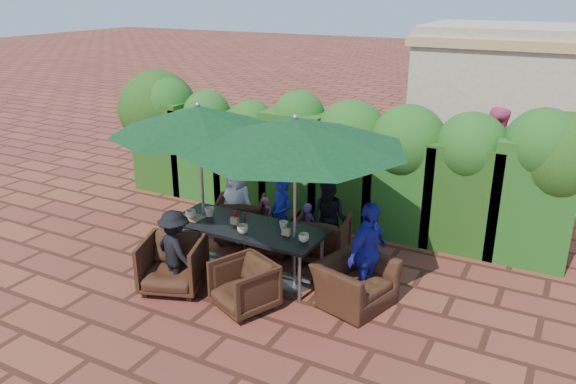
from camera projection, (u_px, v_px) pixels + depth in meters
The scene contains 32 objects.
ground at pixel (258, 268), 8.42m from camera, with size 80.00×80.00×0.00m, color brown.
dining_table at pixel (247, 231), 8.07m from camera, with size 2.27×0.90×0.75m.
umbrella_left at pixel (198, 119), 7.91m from camera, with size 2.51×2.51×2.46m.
umbrella_right at pixel (295, 133), 7.16m from camera, with size 2.98×2.98×2.46m.
chair_far_left at pixel (241, 216), 9.29m from camera, with size 0.77×0.72×0.79m, color black.
chair_far_mid at pixel (273, 229), 8.88m from camera, with size 0.71×0.66×0.73m, color black.
chair_far_right at pixel (323, 235), 8.59m from camera, with size 0.76×0.71×0.78m, color black.
chair_near_left at pixel (173, 262), 7.72m from camera, with size 0.81×0.75×0.83m, color black.
chair_near_right at pixel (244, 283), 7.26m from camera, with size 0.71×0.66×0.73m, color black.
chair_end_right at pixel (355, 276), 7.35m from camera, with size 0.95×0.62×0.83m, color black.
adult_far_left at pixel (237, 204), 9.18m from camera, with size 0.63×0.37×1.27m, color white.
adult_far_mid at pixel (281, 215), 8.82m from camera, with size 0.43×0.35×1.20m, color #1D229D.
adult_far_right at pixel (329, 219), 8.58m from camera, with size 0.60×0.37×1.25m, color black.
adult_near_left at pixel (175, 251), 7.65m from camera, with size 0.75×0.34×1.17m, color black.
adult_end_right at pixel (368, 254), 7.28m from camera, with size 0.83×0.42×1.42m, color #1D229D.
child_left at pixel (265, 219), 9.25m from camera, with size 0.27×0.22×0.74m, color #E04F7A.
child_right at pixel (307, 228), 8.81m from camera, with size 0.29×0.24×0.81m, color #804CA6.
pedestrian_a at pixel (445, 165), 10.76m from camera, with size 1.42×0.51×1.52m, color #238028.
pedestrian_b at pixel (492, 157), 10.57m from camera, with size 0.92×0.56×1.91m, color #E04F7A.
pedestrian_c at pixel (528, 168), 10.33m from camera, with size 1.06×0.49×1.66m, color gray.
cup_a at pixel (191, 214), 8.30m from camera, with size 0.15×0.15×0.12m, color beige.
cup_b at pixel (209, 212), 8.35m from camera, with size 0.15×0.15×0.14m, color beige.
cup_c at pixel (243, 229), 7.78m from camera, with size 0.16×0.16×0.12m, color beige.
cup_d at pixel (284, 225), 7.92m from camera, with size 0.12×0.12×0.12m, color beige.
cup_e at pixel (304, 238), 7.52m from camera, with size 0.14×0.14×0.11m, color beige.
ketchup_bottle at pixel (235, 216), 8.16m from camera, with size 0.04×0.04×0.17m, color #B20C0A.
sauce_bottle at pixel (244, 218), 8.10m from camera, with size 0.04×0.04×0.17m, color #4C230C.
serving_tray at pixel (192, 217), 8.31m from camera, with size 0.35×0.25×0.02m, color #9F774D.
number_block_left at pixel (235, 221), 8.08m from camera, with size 0.12×0.06×0.10m, color tan.
number_block_right at pixel (286, 232), 7.72m from camera, with size 0.12×0.06×0.10m, color tan.
hedge_wall at pixel (323, 149), 9.91m from camera, with size 9.10×1.60×2.40m.
building at pixel (562, 103), 12.11m from camera, with size 6.20×3.08×3.20m.
Camera 1 is at (3.94, -6.42, 3.97)m, focal length 35.00 mm.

